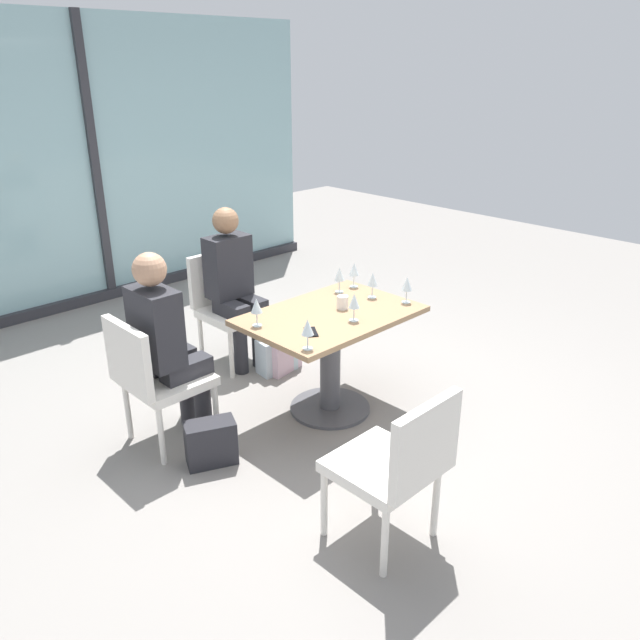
% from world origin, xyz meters
% --- Properties ---
extents(ground_plane, '(12.00, 12.00, 0.00)m').
position_xyz_m(ground_plane, '(0.00, 0.00, 0.00)').
color(ground_plane, gray).
extents(window_wall_backdrop, '(5.11, 0.10, 2.70)m').
position_xyz_m(window_wall_backdrop, '(0.00, 3.20, 1.21)').
color(window_wall_backdrop, '#8EB7BC').
rests_on(window_wall_backdrop, ground_plane).
extents(dining_table_main, '(1.15, 0.77, 0.73)m').
position_xyz_m(dining_table_main, '(0.00, 0.00, 0.52)').
color(dining_table_main, '#997551').
rests_on(dining_table_main, ground_plane).
extents(chair_near_window, '(0.46, 0.51, 0.87)m').
position_xyz_m(chair_near_window, '(0.00, 1.16, 0.50)').
color(chair_near_window, silver).
rests_on(chair_near_window, ground_plane).
extents(chair_far_left, '(0.50, 0.46, 0.87)m').
position_xyz_m(chair_far_left, '(-1.08, 0.46, 0.50)').
color(chair_far_left, silver).
rests_on(chair_far_left, ground_plane).
extents(chair_front_left, '(0.46, 0.50, 0.87)m').
position_xyz_m(chair_front_left, '(-0.72, -1.16, 0.50)').
color(chair_front_left, silver).
rests_on(chair_front_left, ground_plane).
extents(person_near_window, '(0.34, 0.39, 1.26)m').
position_xyz_m(person_near_window, '(-0.00, 1.05, 0.70)').
color(person_near_window, '#28282D').
rests_on(person_near_window, ground_plane).
extents(person_far_left, '(0.39, 0.34, 1.26)m').
position_xyz_m(person_far_left, '(-0.97, 0.46, 0.70)').
color(person_far_left, '#28282D').
rests_on(person_far_left, ground_plane).
extents(wine_glass_0, '(0.07, 0.07, 0.18)m').
position_xyz_m(wine_glass_0, '(0.41, 0.00, 0.86)').
color(wine_glass_0, silver).
rests_on(wine_glass_0, dining_table_main).
extents(wine_glass_1, '(0.07, 0.07, 0.18)m').
position_xyz_m(wine_glass_1, '(0.01, -0.20, 0.86)').
color(wine_glass_1, silver).
rests_on(wine_glass_1, dining_table_main).
extents(wine_glass_2, '(0.07, 0.07, 0.18)m').
position_xyz_m(wine_glass_2, '(-0.48, 0.17, 0.86)').
color(wine_glass_2, silver).
rests_on(wine_glass_2, dining_table_main).
extents(wine_glass_3, '(0.07, 0.07, 0.18)m').
position_xyz_m(wine_glass_3, '(0.51, -0.23, 0.86)').
color(wine_glass_3, silver).
rests_on(wine_glass_3, dining_table_main).
extents(wine_glass_4, '(0.07, 0.07, 0.18)m').
position_xyz_m(wine_glass_4, '(0.49, 0.24, 0.86)').
color(wine_glass_4, silver).
rests_on(wine_glass_4, dining_table_main).
extents(wine_glass_5, '(0.07, 0.07, 0.18)m').
position_xyz_m(wine_glass_5, '(0.33, 0.24, 0.86)').
color(wine_glass_5, silver).
rests_on(wine_glass_5, dining_table_main).
extents(wine_glass_6, '(0.07, 0.07, 0.18)m').
position_xyz_m(wine_glass_6, '(-0.49, -0.30, 0.86)').
color(wine_glass_6, silver).
rests_on(wine_glass_6, dining_table_main).
extents(coffee_cup, '(0.08, 0.08, 0.09)m').
position_xyz_m(coffee_cup, '(0.11, -0.00, 0.78)').
color(coffee_cup, white).
rests_on(coffee_cup, dining_table_main).
extents(cell_phone_on_table, '(0.14, 0.16, 0.01)m').
position_xyz_m(cell_phone_on_table, '(-0.32, -0.14, 0.73)').
color(cell_phone_on_table, black).
rests_on(cell_phone_on_table, dining_table_main).
extents(handbag_0, '(0.32, 0.21, 0.28)m').
position_xyz_m(handbag_0, '(0.16, 0.69, 0.14)').
color(handbag_0, beige).
rests_on(handbag_0, ground_plane).
extents(handbag_1, '(0.34, 0.27, 0.28)m').
position_xyz_m(handbag_1, '(-0.96, 0.06, 0.14)').
color(handbag_1, '#232328').
rests_on(handbag_1, ground_plane).
extents(handbag_2, '(0.32, 0.19, 0.28)m').
position_xyz_m(handbag_2, '(0.12, 0.71, 0.14)').
color(handbag_2, silver).
rests_on(handbag_2, ground_plane).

